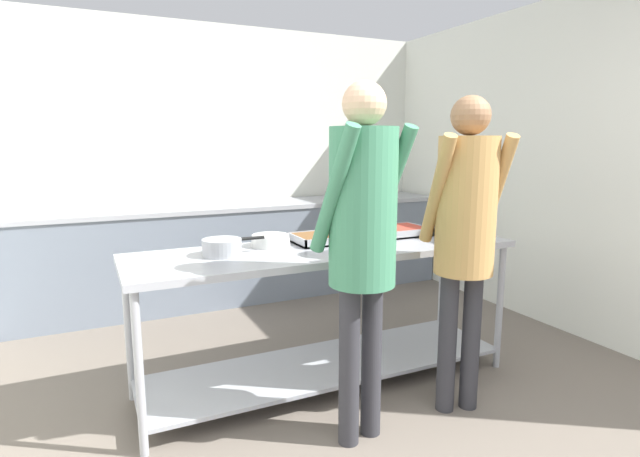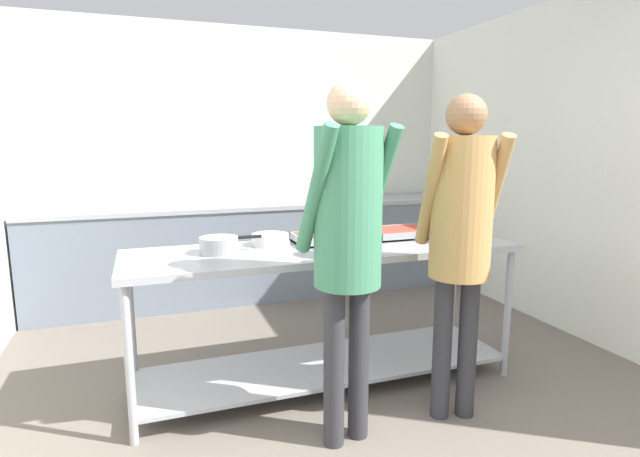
# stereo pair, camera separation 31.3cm
# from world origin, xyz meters

# --- Properties ---
(wall_rear) EXTENTS (4.34, 0.06, 2.65)m
(wall_rear) POSITION_xyz_m (0.00, 4.05, 1.32)
(wall_rear) COLOR silver
(wall_rear) RESTS_ON ground_plane
(wall_right) EXTENTS (0.06, 4.17, 2.65)m
(wall_right) POSITION_xyz_m (2.14, 2.02, 1.32)
(wall_right) COLOR silver
(wall_right) RESTS_ON ground_plane
(back_counter) EXTENTS (4.18, 0.65, 0.93)m
(back_counter) POSITION_xyz_m (0.00, 3.68, 0.47)
(back_counter) COLOR slate
(back_counter) RESTS_ON ground_plane
(serving_counter) EXTENTS (2.40, 0.70, 0.89)m
(serving_counter) POSITION_xyz_m (-0.03, 1.72, 0.60)
(serving_counter) COLOR #9EA0A8
(serving_counter) RESTS_ON ground_plane
(sauce_pan) EXTENTS (0.36, 0.22, 0.10)m
(sauce_pan) POSITION_xyz_m (-0.67, 1.77, 0.94)
(sauce_pan) COLOR #9EA0A8
(sauce_pan) RESTS_ON serving_counter
(plate_stack) EXTENTS (0.24, 0.24, 0.07)m
(plate_stack) POSITION_xyz_m (-0.33, 1.89, 0.92)
(plate_stack) COLOR white
(plate_stack) RESTS_ON serving_counter
(serving_tray_roast) EXTENTS (0.49, 0.30, 0.05)m
(serving_tray_roast) POSITION_xyz_m (0.07, 1.86, 0.91)
(serving_tray_roast) COLOR #9EA0A8
(serving_tray_roast) RESTS_ON serving_counter
(serving_tray_vegetables) EXTENTS (0.44, 0.32, 0.05)m
(serving_tray_vegetables) POSITION_xyz_m (0.57, 1.88, 0.91)
(serving_tray_vegetables) COLOR #9EA0A8
(serving_tray_vegetables) RESTS_ON serving_counter
(guest_serving_left) EXTENTS (0.48, 0.42, 1.77)m
(guest_serving_left) POSITION_xyz_m (0.51, 1.11, 1.11)
(guest_serving_left) COLOR #2D2D33
(guest_serving_left) RESTS_ON ground_plane
(guest_serving_right) EXTENTS (0.47, 0.41, 1.81)m
(guest_serving_right) POSITION_xyz_m (-0.14, 1.09, 1.13)
(guest_serving_right) COLOR #2D2D33
(guest_serving_right) RESTS_ON ground_plane
(water_bottle) EXTENTS (0.08, 0.08, 0.30)m
(water_bottle) POSITION_xyz_m (1.06, 3.61, 1.07)
(water_bottle) COLOR brown
(water_bottle) RESTS_ON back_counter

